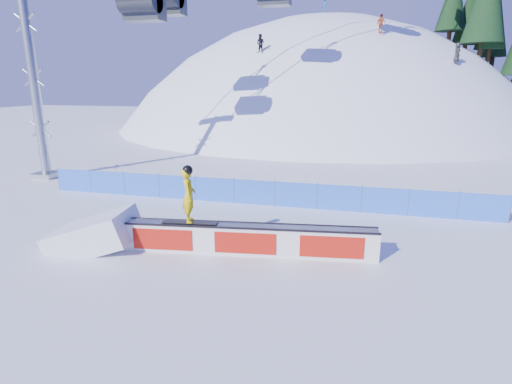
# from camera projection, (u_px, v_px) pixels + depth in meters

# --- Properties ---
(ground) EXTENTS (160.00, 160.00, 0.00)m
(ground) POSITION_uv_depth(u_px,v_px,m) (224.00, 238.00, 15.09)
(ground) COLOR white
(ground) RESTS_ON ground
(snow_hill) EXTENTS (64.00, 64.00, 64.00)m
(snow_hill) POSITION_uv_depth(u_px,v_px,m) (317.00, 249.00, 59.12)
(snow_hill) COLOR white
(snow_hill) RESTS_ON ground
(safety_fence) EXTENTS (22.05, 0.05, 1.30)m
(safety_fence) POSITION_uv_depth(u_px,v_px,m) (254.00, 192.00, 19.14)
(safety_fence) COLOR blue
(safety_fence) RESTS_ON ground
(rail_box) EXTENTS (8.79, 1.75, 1.05)m
(rail_box) POSITION_uv_depth(u_px,v_px,m) (246.00, 239.00, 13.59)
(rail_box) COLOR white
(rail_box) RESTS_ON ground
(snow_ramp) EXTENTS (3.31, 2.31, 1.92)m
(snow_ramp) POSITION_uv_depth(u_px,v_px,m) (95.00, 246.00, 14.34)
(snow_ramp) COLOR white
(snow_ramp) RESTS_ON ground
(snowboarder) EXTENTS (1.94, 0.79, 2.00)m
(snowboarder) POSITION_uv_depth(u_px,v_px,m) (189.00, 195.00, 13.41)
(snowboarder) COLOR black
(snowboarder) RESTS_ON rail_box
(distant_skiers) EXTENTS (18.28, 12.96, 7.62)m
(distant_skiers) POSITION_uv_depth(u_px,v_px,m) (346.00, 27.00, 39.46)
(distant_skiers) COLOR black
(distant_skiers) RESTS_ON ground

